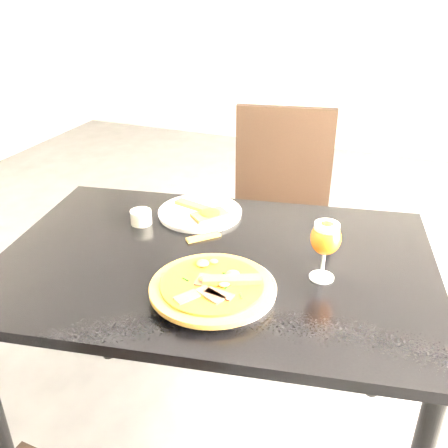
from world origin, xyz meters
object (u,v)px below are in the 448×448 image
at_px(beer_glass, 326,238).
at_px(chair_far, 279,213).
at_px(pizza, 213,286).
at_px(dining_table, 215,285).

bearing_deg(beer_glass, chair_far, 112.25).
height_order(chair_far, pizza, chair_far).
height_order(dining_table, chair_far, chair_far).
relative_size(pizza, beer_glass, 1.89).
bearing_deg(chair_far, pizza, -95.86).
bearing_deg(dining_table, pizza, -79.77).
bearing_deg(beer_glass, pizza, -143.76).
bearing_deg(dining_table, chair_far, 81.61).
bearing_deg(dining_table, beer_glass, -8.56).
bearing_deg(chair_far, beer_glass, -78.57).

